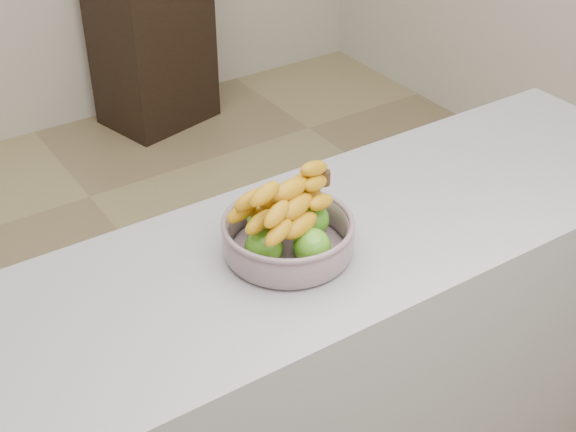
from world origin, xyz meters
name	(u,v)px	position (x,y,z in m)	size (l,w,h in m)	color
ground	(222,352)	(0.00, 0.00, 0.00)	(4.00, 4.00, 0.00)	#8C8056
counter	(335,369)	(0.00, -0.65, 0.45)	(2.00, 0.60, 0.90)	#9B99A1
cabinet	(151,36)	(0.62, 1.78, 0.47)	(0.52, 0.42, 0.94)	black
fruit_bowl	(288,231)	(-0.15, -0.65, 0.96)	(0.30, 0.30, 0.19)	#96A3B4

